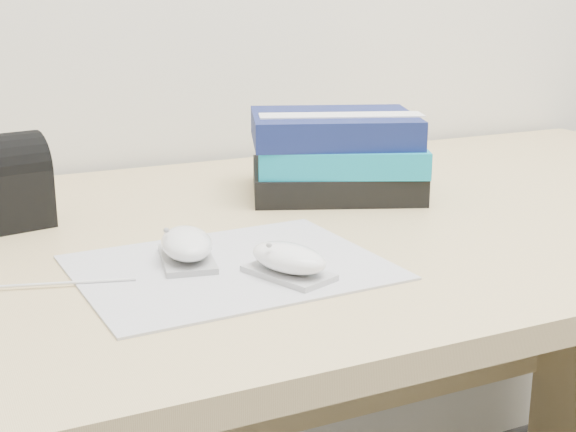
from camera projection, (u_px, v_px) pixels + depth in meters
name	position (u px, v px, depth m)	size (l,w,h in m)	color
desk	(296.00, 360.00, 1.17)	(1.60, 0.80, 0.73)	tan
mousepad	(230.00, 267.00, 0.86)	(0.32, 0.25, 0.00)	#9E9DA6
mouse_rear	(187.00, 246.00, 0.87)	(0.07, 0.11, 0.04)	#9B9B9D
mouse_front	(289.00, 260.00, 0.82)	(0.08, 0.11, 0.04)	#B0B0B2
usb_cable	(17.00, 286.00, 0.80)	(0.00, 0.00, 0.23)	white
book_stack	(336.00, 154.00, 1.17)	(0.30, 0.27, 0.12)	black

